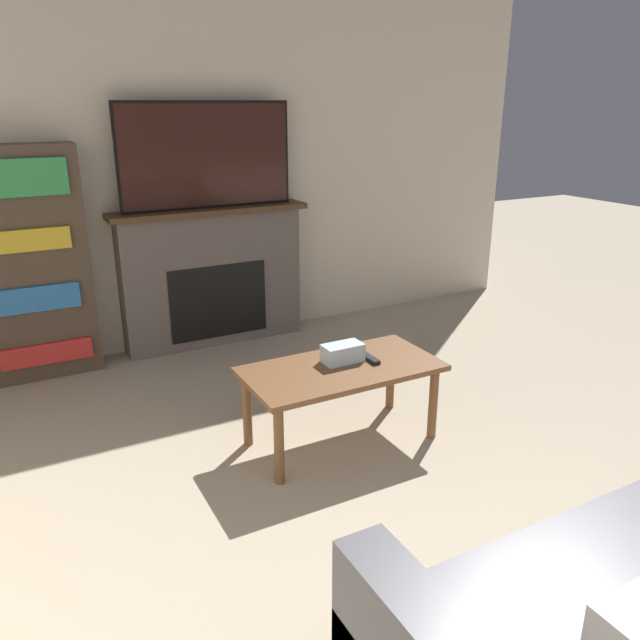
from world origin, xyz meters
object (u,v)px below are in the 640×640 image
fireplace (213,276)px  tv (207,156)px  coffee_table (341,377)px  bookshelf (32,265)px

fireplace → tv: 0.90m
fireplace → tv: tv is taller
fireplace → tv: size_ratio=1.16×
tv → coffee_table: bearing=-86.7°
tv → coffee_table: 2.05m
fireplace → tv: bearing=-90.0°
tv → bookshelf: size_ratio=0.82×
bookshelf → tv: bearing=0.1°
tv → bookshelf: 1.40m
fireplace → bookshelf: bookshelf is taller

